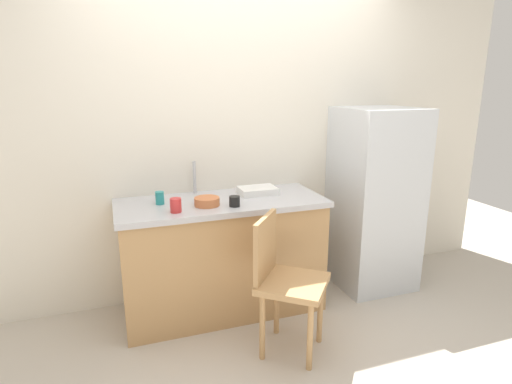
# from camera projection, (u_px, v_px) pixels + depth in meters

# --- Properties ---
(ground_plane) EXTENTS (8.00, 8.00, 0.00)m
(ground_plane) POSITION_uv_depth(u_px,v_px,m) (285.00, 349.00, 2.74)
(ground_plane) COLOR #BCB2A3
(back_wall) EXTENTS (4.80, 0.10, 2.57)m
(back_wall) POSITION_uv_depth(u_px,v_px,m) (238.00, 134.00, 3.32)
(back_wall) COLOR silver
(back_wall) RESTS_ON ground_plane
(cabinet_base) EXTENTS (1.45, 0.60, 0.82)m
(cabinet_base) POSITION_uv_depth(u_px,v_px,m) (222.00, 258.00, 3.15)
(cabinet_base) COLOR tan
(cabinet_base) RESTS_ON ground_plane
(countertop) EXTENTS (1.49, 0.64, 0.04)m
(countertop) POSITION_uv_depth(u_px,v_px,m) (221.00, 203.00, 3.04)
(countertop) COLOR #B7B7BC
(countertop) RESTS_ON cabinet_base
(faucet) EXTENTS (0.02, 0.02, 0.25)m
(faucet) POSITION_uv_depth(u_px,v_px,m) (194.00, 177.00, 3.18)
(faucet) COLOR #B7B7BC
(faucet) RESTS_ON countertop
(refrigerator) EXTENTS (0.60, 0.60, 1.49)m
(refrigerator) POSITION_uv_depth(u_px,v_px,m) (374.00, 199.00, 3.48)
(refrigerator) COLOR silver
(refrigerator) RESTS_ON ground_plane
(chair) EXTENTS (0.56, 0.56, 0.89)m
(chair) POSITION_uv_depth(u_px,v_px,m) (284.00, 278.00, 2.63)
(chair) COLOR tan
(chair) RESTS_ON ground_plane
(dish_tray) EXTENTS (0.28, 0.20, 0.05)m
(dish_tray) POSITION_uv_depth(u_px,v_px,m) (257.00, 191.00, 3.19)
(dish_tray) COLOR white
(dish_tray) RESTS_ON countertop
(terracotta_bowl) EXTENTS (0.17, 0.17, 0.06)m
(terracotta_bowl) POSITION_uv_depth(u_px,v_px,m) (207.00, 201.00, 2.89)
(terracotta_bowl) COLOR #C67042
(terracotta_bowl) RESTS_ON countertop
(cup_red) EXTENTS (0.07, 0.07, 0.09)m
(cup_red) POSITION_uv_depth(u_px,v_px,m) (176.00, 205.00, 2.74)
(cup_red) COLOR red
(cup_red) RESTS_ON countertop
(cup_black) EXTENTS (0.07, 0.07, 0.07)m
(cup_black) POSITION_uv_depth(u_px,v_px,m) (235.00, 201.00, 2.87)
(cup_black) COLOR black
(cup_black) RESTS_ON countertop
(cup_teal) EXTENTS (0.06, 0.06, 0.09)m
(cup_teal) POSITION_uv_depth(u_px,v_px,m) (160.00, 198.00, 2.92)
(cup_teal) COLOR teal
(cup_teal) RESTS_ON countertop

